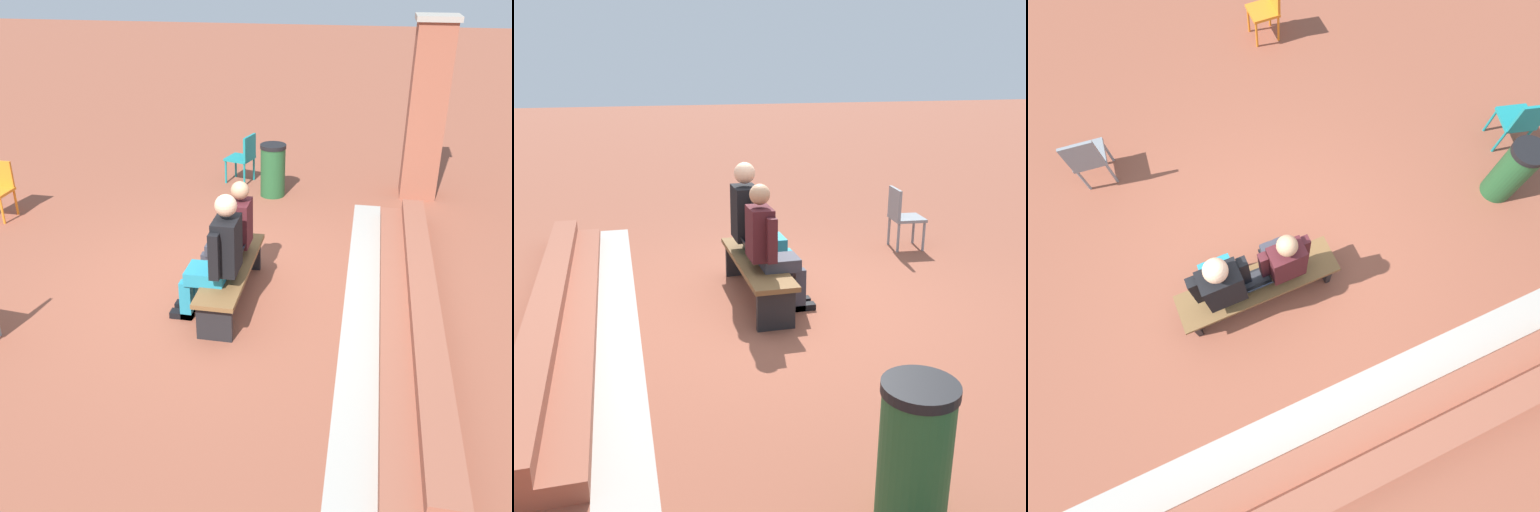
% 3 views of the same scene
% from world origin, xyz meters
% --- Properties ---
extents(ground_plane, '(60.00, 60.00, 0.00)m').
position_xyz_m(ground_plane, '(0.00, 0.00, 0.00)').
color(ground_plane, brown).
extents(concrete_strip, '(6.46, 0.40, 0.01)m').
position_xyz_m(concrete_strip, '(0.14, 1.63, 0.00)').
color(concrete_strip, '#A8A399').
rests_on(concrete_strip, ground).
extents(brick_steps, '(5.66, 0.60, 0.30)m').
position_xyz_m(brick_steps, '(0.14, 2.18, 0.12)').
color(brick_steps, '#93513D').
rests_on(brick_steps, ground).
extents(brick_pillar_left_of_steps, '(0.64, 0.64, 2.79)m').
position_xyz_m(brick_pillar_left_of_steps, '(-3.75, 2.41, 1.40)').
color(brick_pillar_left_of_steps, '#93513D').
rests_on(brick_pillar_left_of_steps, ground).
extents(bench, '(1.80, 0.44, 0.45)m').
position_xyz_m(bench, '(0.14, 0.16, 0.35)').
color(bench, brown).
rests_on(bench, ground).
extents(person_student, '(0.54, 0.68, 1.33)m').
position_xyz_m(person_student, '(-0.18, 0.09, 0.71)').
color(person_student, '#383842').
rests_on(person_student, ground).
extents(person_adult, '(0.60, 0.76, 1.44)m').
position_xyz_m(person_adult, '(0.50, 0.09, 0.76)').
color(person_adult, teal).
rests_on(person_adult, ground).
extents(laptop, '(0.32, 0.29, 0.21)m').
position_xyz_m(laptop, '(0.16, 0.17, 0.50)').
color(laptop, black).
rests_on(laptop, bench).
extents(plastic_chair_foreground, '(0.52, 0.52, 0.84)m').
position_xyz_m(plastic_chair_foreground, '(-3.80, -0.52, 0.48)').
color(plastic_chair_foreground, teal).
rests_on(plastic_chair_foreground, ground).
extents(litter_bin, '(0.42, 0.42, 0.86)m').
position_xyz_m(litter_bin, '(-3.27, 0.07, 0.43)').
color(litter_bin, '#23562D').
rests_on(litter_bin, ground).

